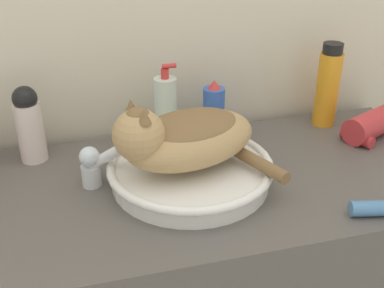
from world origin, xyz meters
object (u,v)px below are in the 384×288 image
Objects in this scene: faucet at (95,164)px; hair_dryer at (372,125)px; cat at (184,136)px; shampoo_bottle_tall at (328,86)px; spray_bottle_trigger at (214,112)px; lotion_bottle_white at (29,124)px; soap_pump_bottle at (166,111)px.

hair_dryer is (0.73, 0.05, -0.02)m from faucet.
shampoo_bottle_tall is at bearing -172.05° from cat.
spray_bottle_trigger is at bearing 180.00° from shampoo_bottle_tall.
lotion_bottle_white is 0.82× the size of shampoo_bottle_tall.
hair_dryer is at bearing -14.70° from spray_bottle_trigger.
shampoo_bottle_tall is 1.45× the size of spray_bottle_trigger.
soap_pump_bottle reaches higher than spray_bottle_trigger.
lotion_bottle_white is at bearing 149.62° from hair_dryer.
faucet is 0.25m from soap_pump_bottle.
soap_pump_bottle is 1.06× the size of hair_dryer.
shampoo_bottle_tall is (0.46, 0.21, -0.01)m from cat.
lotion_bottle_white is at bearing 142.47° from faucet.
faucet is 0.21m from lotion_bottle_white.
faucet is at bearing -153.81° from spray_bottle_trigger.
cat is 0.39m from lotion_bottle_white.
cat reaches higher than soap_pump_bottle.
spray_bottle_trigger is (-0.33, 0.00, -0.04)m from shampoo_bottle_tall.
spray_bottle_trigger reaches higher than faucet.
spray_bottle_trigger is 0.13m from soap_pump_bottle.
faucet is 0.74m from hair_dryer.
hair_dryer is (0.54, 0.10, -0.09)m from cat.
spray_bottle_trigger is at bearing 141.96° from hair_dryer.
faucet is at bearing -49.16° from lotion_bottle_white.
shampoo_bottle_tall reaches higher than cat.
hair_dryer is (0.41, -0.11, -0.04)m from spray_bottle_trigger.
soap_pump_bottle is (0.20, 0.16, 0.04)m from faucet.
hair_dryer is (0.54, -0.11, -0.06)m from soap_pump_bottle.
shampoo_bottle_tall is 1.08× the size of soap_pump_bottle.
faucet reaches higher than hair_dryer.
hair_dryer is at bearing -11.31° from soap_pump_bottle.
faucet is at bearing -30.78° from cat.
lotion_bottle_white is at bearing 180.00° from shampoo_bottle_tall.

